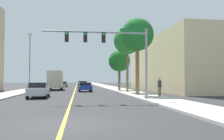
{
  "coord_description": "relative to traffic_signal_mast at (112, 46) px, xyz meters",
  "views": [
    {
      "loc": [
        0.59,
        -9.89,
        1.78
      ],
      "look_at": [
        4.16,
        15.92,
        2.84
      ],
      "focal_mm": 38.85,
      "sensor_mm": 36.0,
      "label": 1
    }
  ],
  "objects": [
    {
      "name": "ground",
      "position": [
        -3.42,
        31.61,
        -4.68
      ],
      "size": [
        192.0,
        192.0,
        0.0
      ],
      "primitive_type": "plane",
      "color": "#2D2D30"
    },
    {
      "name": "sidewalk_left",
      "position": [
        -11.03,
        31.61,
        -4.61
      ],
      "size": [
        3.2,
        168.0,
        0.15
      ],
      "primitive_type": "cube",
      "color": "beige",
      "rests_on": "ground"
    },
    {
      "name": "sidewalk_right",
      "position": [
        4.18,
        31.61,
        -4.61
      ],
      "size": [
        3.2,
        168.0,
        0.15
      ],
      "primitive_type": "cube",
      "color": "beige",
      "rests_on": "ground"
    },
    {
      "name": "lane_marking_center",
      "position": [
        -3.42,
        31.61,
        -4.68
      ],
      "size": [
        0.16,
        144.0,
        0.01
      ],
      "primitive_type": "cube",
      "color": "yellow",
      "rests_on": "ground"
    },
    {
      "name": "building_right_near",
      "position": [
        16.86,
        17.89,
        -0.44
      ],
      "size": [
        16.69,
        26.71,
        8.48
      ],
      "primitive_type": "cube",
      "color": "beige",
      "rests_on": "ground"
    },
    {
      "name": "traffic_signal_mast",
      "position": [
        0.0,
        0.0,
        0.0
      ],
      "size": [
        8.88,
        0.36,
        6.1
      ],
      "color": "gray",
      "rests_on": "sidewalk_right"
    },
    {
      "name": "street_lamp",
      "position": [
        -9.93,
        16.36,
        0.11
      ],
      "size": [
        0.56,
        0.28,
        8.43
      ],
      "color": "gray",
      "rests_on": "sidewalk_left"
    },
    {
      "name": "palm_near",
      "position": [
        3.59,
        5.74,
        2.04
      ],
      "size": [
        3.64,
        3.64,
        8.48
      ],
      "color": "brown",
      "rests_on": "sidewalk_right"
    },
    {
      "name": "palm_mid",
      "position": [
        3.73,
        11.9,
        2.4
      ],
      "size": [
        3.72,
        3.72,
        8.83
      ],
      "color": "brown",
      "rests_on": "sidewalk_right"
    },
    {
      "name": "palm_far",
      "position": [
        3.66,
        18.07,
        0.1
      ],
      "size": [
        3.47,
        3.47,
        6.42
      ],
      "color": "brown",
      "rests_on": "sidewalk_right"
    },
    {
      "name": "car_red",
      "position": [
        -8.17,
        12.99,
        -3.93
      ],
      "size": [
        1.97,
        4.04,
        1.43
      ],
      "rotation": [
        0.0,
        0.0,
        3.13
      ],
      "color": "red",
      "rests_on": "ground"
    },
    {
      "name": "car_gray",
      "position": [
        -6.47,
        40.42,
        -3.96
      ],
      "size": [
        1.8,
        4.43,
        1.35
      ],
      "rotation": [
        0.0,
        0.0,
        -0.02
      ],
      "color": "slate",
      "rests_on": "ground"
    },
    {
      "name": "car_silver",
      "position": [
        -6.77,
        4.67,
        -3.89
      ],
      "size": [
        1.97,
        4.65,
        1.52
      ],
      "rotation": [
        0.0,
        0.0,
        0.04
      ],
      "color": "#BCBCC1",
      "rests_on": "ground"
    },
    {
      "name": "car_black",
      "position": [
        -2.02,
        29.94,
        -3.91
      ],
      "size": [
        2.0,
        4.13,
        1.5
      ],
      "rotation": [
        0.0,
        0.0,
        0.03
      ],
      "color": "black",
      "rests_on": "ground"
    },
    {
      "name": "car_blue",
      "position": [
        -1.86,
        16.31,
        -3.96
      ],
      "size": [
        2.04,
        3.93,
        1.36
      ],
      "rotation": [
        0.0,
        0.0,
        0.04
      ],
      "color": "#1E389E",
      "rests_on": "ground"
    },
    {
      "name": "delivery_truck",
      "position": [
        -6.88,
        23.5,
        -2.94
      ],
      "size": [
        2.63,
        8.0,
        3.31
      ],
      "rotation": [
        0.0,
        0.0,
        0.03
      ],
      "color": "red",
      "rests_on": "ground"
    },
    {
      "name": "pedestrian",
      "position": [
        5.29,
        3.32,
        -3.63
      ],
      "size": [
        0.38,
        0.38,
        1.8
      ],
      "rotation": [
        0.0,
        0.0,
        2.63
      ],
      "color": "#726651",
      "rests_on": "sidewalk_right"
    }
  ]
}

